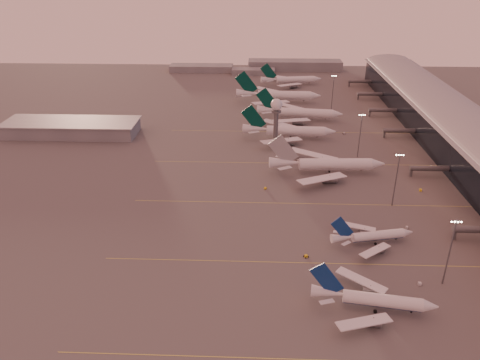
{
  "coord_description": "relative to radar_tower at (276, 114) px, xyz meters",
  "views": [
    {
      "loc": [
        -5.35,
        -129.8,
        99.58
      ],
      "look_at": [
        -12.7,
        58.55,
        9.43
      ],
      "focal_mm": 35.0,
      "sensor_mm": 36.0,
      "label": 1
    }
  ],
  "objects": [
    {
      "name": "mast_d",
      "position": [
        43.0,
        80.0,
        -7.21
      ],
      "size": [
        3.6,
        0.56,
        25.0
      ],
      "color": "#575A5F",
      "rests_on": "ground"
    },
    {
      "name": "mast_a",
      "position": [
        53.0,
        -120.0,
        -7.21
      ],
      "size": [
        3.6,
        0.56,
        25.0
      ],
      "color": "#575A5F",
      "rests_on": "ground"
    },
    {
      "name": "greentail_c",
      "position": [
        5.26,
        95.7,
        -16.81
      ],
      "size": [
        64.5,
        52.03,
        23.42
      ],
      "color": "white",
      "rests_on": "ground"
    },
    {
      "name": "gsv_tug_hangar",
      "position": [
        43.54,
        26.89,
        -20.49
      ],
      "size": [
        3.18,
        1.95,
        0.9
      ],
      "color": "silver",
      "rests_on": "ground"
    },
    {
      "name": "gsv_truck_b",
      "position": [
        51.38,
        -84.73,
        -19.94
      ],
      "size": [
        4.95,
        2.0,
        1.97
      ],
      "color": "silver",
      "rests_on": "ground"
    },
    {
      "name": "terminal",
      "position": [
        102.88,
        -9.91,
        -10.43
      ],
      "size": [
        57.0,
        362.0,
        23.04
      ],
      "color": "black",
      "rests_on": "ground"
    },
    {
      "name": "radar_tower",
      "position": [
        0.0,
        0.0,
        0.0
      ],
      "size": [
        6.4,
        6.4,
        31.1
      ],
      "color": "#575A5F",
      "rests_on": "ground"
    },
    {
      "name": "greentail_a",
      "position": [
        8.92,
        17.84,
        -17.3
      ],
      "size": [
        56.98,
        45.98,
        20.69
      ],
      "color": "white",
      "rests_on": "ground"
    },
    {
      "name": "taxiway_markings",
      "position": [
        25.0,
        -64.0,
        -20.94
      ],
      "size": [
        180.0,
        185.25,
        0.02
      ],
      "color": "#D6CE4B",
      "rests_on": "ground"
    },
    {
      "name": "mast_c",
      "position": [
        45.0,
        -10.0,
        -7.21
      ],
      "size": [
        3.6,
        0.56,
        25.0
      ],
      "color": "#575A5F",
      "rests_on": "ground"
    },
    {
      "name": "greentail_b",
      "position": [
        18.0,
        54.32,
        -17.21
      ],
      "size": [
        58.2,
        46.76,
        21.17
      ],
      "color": "white",
      "rests_on": "ground"
    },
    {
      "name": "narrowbody_mid",
      "position": [
        34.29,
        -96.12,
        -18.27
      ],
      "size": [
        33.49,
        26.46,
        13.24
      ],
      "color": "white",
      "rests_on": "ground"
    },
    {
      "name": "hangar",
      "position": [
        -125.0,
        20.0,
        -16.63
      ],
      "size": [
        82.0,
        27.0,
        8.5
      ],
      "color": "slate",
      "rests_on": "ground"
    },
    {
      "name": "gsv_catering_b",
      "position": [
        67.14,
        -50.62,
        -18.78
      ],
      "size": [
        5.72,
        3.67,
        4.33
      ],
      "color": "yellow",
      "rests_on": "ground"
    },
    {
      "name": "ground",
      "position": [
        -5.0,
        -120.0,
        -20.95
      ],
      "size": [
        700.0,
        700.0,
        0.0
      ],
      "primitive_type": "plane",
      "color": "#595656",
      "rests_on": "ground"
    },
    {
      "name": "greentail_d",
      "position": [
        18.22,
        149.18,
        -17.52
      ],
      "size": [
        53.17,
        42.63,
        19.4
      ],
      "color": "white",
      "rests_on": "ground"
    },
    {
      "name": "gsv_truck_c",
      "position": [
        -5.75,
        -51.12,
        -19.88
      ],
      "size": [
        5.14,
        4.81,
        2.1
      ],
      "color": "yellow",
      "rests_on": "ground"
    },
    {
      "name": "distant_horizon",
      "position": [
        -2.38,
        205.14,
        -17.06
      ],
      "size": [
        165.0,
        37.5,
        9.0
      ],
      "color": "slate",
      "rests_on": "ground"
    },
    {
      "name": "gsv_tug_mid",
      "position": [
        8.34,
        -106.56,
        -20.46
      ],
      "size": [
        3.47,
        3.84,
        0.94
      ],
      "color": "yellow",
      "rests_on": "ground"
    },
    {
      "name": "gsv_tug_far",
      "position": [
        12.03,
        -17.23,
        -20.45
      ],
      "size": [
        3.68,
        3.97,
        0.98
      ],
      "color": "silver",
      "rests_on": "ground"
    },
    {
      "name": "mast_b",
      "position": [
        50.0,
        -65.0,
        -7.21
      ],
      "size": [
        3.6,
        0.56,
        25.0
      ],
      "color": "#575A5F",
      "rests_on": "ground"
    },
    {
      "name": "widebody_white",
      "position": [
        25.36,
        -31.8,
        -17.33
      ],
      "size": [
        59.36,
        47.5,
        20.87
      ],
      "color": "white",
      "rests_on": "ground"
    },
    {
      "name": "narrowbody_near",
      "position": [
        26.41,
        -133.79,
        -17.83
      ],
      "size": [
        39.28,
        31.14,
        15.41
      ],
      "color": "white",
      "rests_on": "ground"
    },
    {
      "name": "gsv_catering_a",
      "position": [
        45.23,
        -121.23,
        -18.88
      ],
      "size": [
        5.11,
        2.55,
        4.14
      ],
      "color": "silver",
      "rests_on": "ground"
    }
  ]
}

